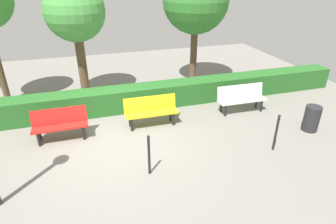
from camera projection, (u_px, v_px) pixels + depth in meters
name	position (u px, v px, depth m)	size (l,w,h in m)	color
ground_plane	(118.00, 143.00, 7.53)	(18.33, 18.33, 0.00)	gray
bench_white	(241.00, 97.00, 9.04)	(1.59, 0.50, 0.86)	white
bench_yellow	(151.00, 110.00, 8.23)	(1.55, 0.48, 0.86)	yellow
bench_red	(60.00, 123.00, 7.52)	(1.43, 0.47, 0.86)	red
hedge_row	(146.00, 96.00, 9.36)	(14.33, 0.73, 0.76)	#266023
tree_near	(196.00, 1.00, 10.20)	(2.42, 2.42, 4.38)	brown
tree_mid	(75.00, 13.00, 9.12)	(1.98, 1.98, 3.95)	brown
railing_post_near	(276.00, 133.00, 7.03)	(0.06, 0.06, 1.00)	black
railing_post_mid	(149.00, 155.00, 6.18)	(0.06, 0.06, 1.00)	black
trash_bin	(312.00, 118.00, 7.98)	(0.43, 0.43, 0.75)	#262628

